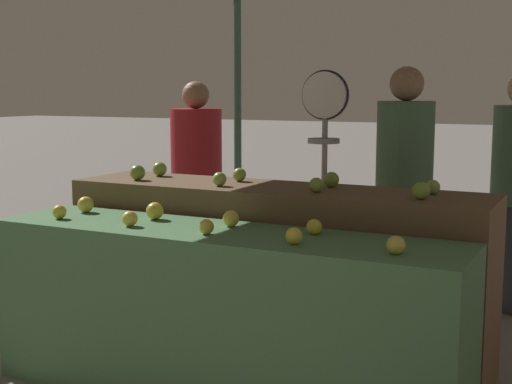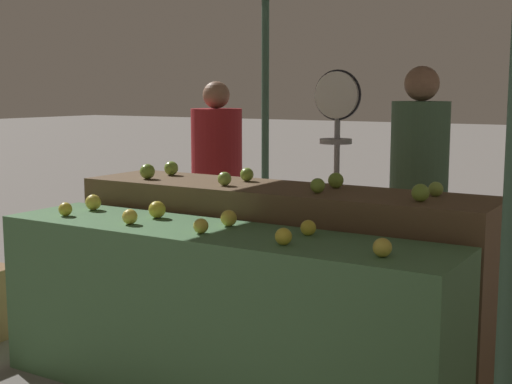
# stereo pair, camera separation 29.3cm
# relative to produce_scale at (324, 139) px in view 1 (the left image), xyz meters

# --- Properties ---
(display_counter_front) EXTENTS (2.36, 0.55, 0.84)m
(display_counter_front) POSITION_rel_produce_scale_xyz_m (-0.02, -1.29, -0.78)
(display_counter_front) COLOR #4C7A4C
(display_counter_front) RESTS_ON ground_plane
(display_counter_back) EXTENTS (2.36, 0.55, 0.98)m
(display_counter_back) POSITION_rel_produce_scale_xyz_m (-0.02, -0.69, -0.71)
(display_counter_back) COLOR brown
(display_counter_back) RESTS_ON ground_plane
(apple_front_0) EXTENTS (0.07, 0.07, 0.07)m
(apple_front_0) POSITION_rel_produce_scale_xyz_m (-0.91, -1.39, -0.32)
(apple_front_0) COLOR gold
(apple_front_0) RESTS_ON display_counter_front
(apple_front_1) EXTENTS (0.08, 0.08, 0.08)m
(apple_front_1) POSITION_rel_produce_scale_xyz_m (-0.46, -1.39, -0.32)
(apple_front_1) COLOR yellow
(apple_front_1) RESTS_ON display_counter_front
(apple_front_2) EXTENTS (0.07, 0.07, 0.07)m
(apple_front_2) POSITION_rel_produce_scale_xyz_m (-0.03, -1.39, -0.32)
(apple_front_2) COLOR gold
(apple_front_2) RESTS_ON display_counter_front
(apple_front_3) EXTENTS (0.07, 0.07, 0.07)m
(apple_front_3) POSITION_rel_produce_scale_xyz_m (0.42, -1.41, -0.32)
(apple_front_3) COLOR gold
(apple_front_3) RESTS_ON display_counter_front
(apple_front_4) EXTENTS (0.08, 0.08, 0.08)m
(apple_front_4) POSITION_rel_produce_scale_xyz_m (0.86, -1.40, -0.32)
(apple_front_4) COLOR gold
(apple_front_4) RESTS_ON display_counter_front
(apple_front_5) EXTENTS (0.09, 0.09, 0.09)m
(apple_front_5) POSITION_rel_produce_scale_xyz_m (-0.92, -1.17, -0.31)
(apple_front_5) COLOR yellow
(apple_front_5) RESTS_ON display_counter_front
(apple_front_6) EXTENTS (0.09, 0.09, 0.09)m
(apple_front_6) POSITION_rel_produce_scale_xyz_m (-0.46, -1.18, -0.31)
(apple_front_6) COLOR gold
(apple_front_6) RESTS_ON display_counter_front
(apple_front_7) EXTENTS (0.08, 0.08, 0.08)m
(apple_front_7) POSITION_rel_produce_scale_xyz_m (-0.02, -1.18, -0.32)
(apple_front_7) COLOR yellow
(apple_front_7) RESTS_ON display_counter_front
(apple_front_8) EXTENTS (0.07, 0.07, 0.07)m
(apple_front_8) POSITION_rel_produce_scale_xyz_m (0.42, -1.18, -0.32)
(apple_front_8) COLOR gold
(apple_front_8) RESTS_ON display_counter_front
(apple_back_0) EXTENTS (0.09, 0.09, 0.09)m
(apple_back_0) POSITION_rel_produce_scale_xyz_m (-0.85, -0.80, -0.17)
(apple_back_0) COLOR #7AA338
(apple_back_0) RESTS_ON display_counter_back
(apple_back_1) EXTENTS (0.08, 0.08, 0.08)m
(apple_back_1) POSITION_rel_produce_scale_xyz_m (-0.29, -0.81, -0.18)
(apple_back_1) COLOR #8EB247
(apple_back_1) RESTS_ON display_counter_back
(apple_back_2) EXTENTS (0.08, 0.08, 0.08)m
(apple_back_2) POSITION_rel_produce_scale_xyz_m (0.27, -0.79, -0.18)
(apple_back_2) COLOR #7AA338
(apple_back_2) RESTS_ON display_counter_back
(apple_back_3) EXTENTS (0.08, 0.08, 0.08)m
(apple_back_3) POSITION_rel_produce_scale_xyz_m (0.81, -0.79, -0.18)
(apple_back_3) COLOR #7AA338
(apple_back_3) RESTS_ON display_counter_back
(apple_back_4) EXTENTS (0.09, 0.09, 0.09)m
(apple_back_4) POSITION_rel_produce_scale_xyz_m (-0.85, -0.57, -0.18)
(apple_back_4) COLOR #84AD3D
(apple_back_4) RESTS_ON display_counter_back
(apple_back_5) EXTENTS (0.08, 0.08, 0.08)m
(apple_back_5) POSITION_rel_produce_scale_xyz_m (-0.29, -0.58, -0.18)
(apple_back_5) COLOR #84AD3D
(apple_back_5) RESTS_ON display_counter_back
(apple_back_6) EXTENTS (0.08, 0.08, 0.08)m
(apple_back_6) POSITION_rel_produce_scale_xyz_m (0.27, -0.57, -0.18)
(apple_back_6) COLOR #7AA338
(apple_back_6) RESTS_ON display_counter_back
(apple_back_7) EXTENTS (0.07, 0.07, 0.07)m
(apple_back_7) POSITION_rel_produce_scale_xyz_m (0.82, -0.59, -0.18)
(apple_back_7) COLOR #8EB247
(apple_back_7) RESTS_ON display_counter_back
(produce_scale) EXTENTS (0.31, 0.20, 1.62)m
(produce_scale) POSITION_rel_produce_scale_xyz_m (0.00, 0.00, 0.00)
(produce_scale) COLOR #99999E
(produce_scale) RESTS_ON ground_plane
(person_vendor_at_scale) EXTENTS (0.38, 0.38, 1.65)m
(person_vendor_at_scale) POSITION_rel_produce_scale_xyz_m (0.44, 0.29, -0.25)
(person_vendor_at_scale) COLOR #2D2D38
(person_vendor_at_scale) RESTS_ON ground_plane
(person_customer_left) EXTENTS (0.51, 0.51, 1.57)m
(person_customer_left) POSITION_rel_produce_scale_xyz_m (-1.21, 0.45, -0.30)
(person_customer_left) COLOR #2D2D38
(person_customer_left) RESTS_ON ground_plane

